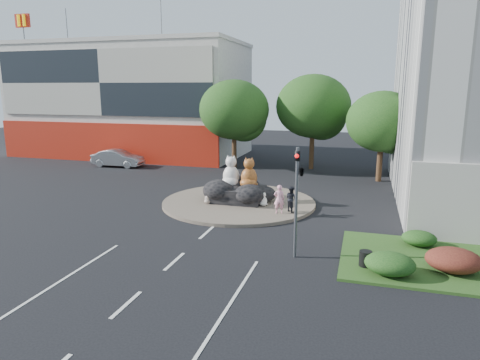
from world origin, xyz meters
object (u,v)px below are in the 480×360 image
(kitten_white, at_px, (263,199))
(pedestrian_dark, at_px, (291,199))
(parked_car, at_px, (118,158))
(cat_white, at_px, (231,171))
(cat_tabby, at_px, (249,173))
(litter_bin, at_px, (365,258))
(kitten_calico, at_px, (208,197))
(pedestrian_pink, at_px, (279,199))

(kitten_white, height_order, pedestrian_dark, pedestrian_dark)
(parked_car, bearing_deg, cat_white, -125.46)
(cat_tabby, distance_m, litter_bin, 11.39)
(litter_bin, bearing_deg, cat_tabby, 131.04)
(parked_car, distance_m, litter_bin, 29.49)
(litter_bin, bearing_deg, kitten_white, 128.89)
(kitten_calico, xyz_separation_m, pedestrian_dark, (5.45, -0.33, 0.36))
(cat_white, height_order, pedestrian_pink, cat_white)
(cat_white, relative_size, kitten_calico, 2.51)
(kitten_white, bearing_deg, parked_car, 125.31)
(cat_tabby, xyz_separation_m, pedestrian_pink, (2.42, -2.10, -1.06))
(cat_white, height_order, cat_tabby, cat_white)
(cat_white, relative_size, litter_bin, 3.21)
(kitten_calico, relative_size, kitten_white, 0.94)
(cat_white, relative_size, pedestrian_dark, 1.36)
(cat_white, distance_m, pedestrian_dark, 4.72)
(litter_bin, bearing_deg, cat_white, 135.30)
(cat_tabby, relative_size, pedestrian_dark, 1.31)
(kitten_calico, height_order, kitten_white, kitten_white)
(kitten_white, distance_m, pedestrian_pink, 1.88)
(cat_white, relative_size, kitten_white, 2.36)
(litter_bin, bearing_deg, pedestrian_dark, 122.11)
(kitten_white, relative_size, pedestrian_dark, 0.57)
(cat_tabby, distance_m, pedestrian_pink, 3.37)
(parked_car, bearing_deg, pedestrian_dark, -122.79)
(pedestrian_pink, height_order, parked_car, pedestrian_pink)
(cat_tabby, xyz_separation_m, pedestrian_dark, (3.05, -1.57, -1.14))
(cat_white, xyz_separation_m, pedestrian_pink, (3.65, -2.14, -1.10))
(cat_tabby, bearing_deg, cat_white, 169.19)
(pedestrian_pink, distance_m, pedestrian_dark, 0.82)
(kitten_calico, xyz_separation_m, litter_bin, (9.79, -7.25, -0.17))
(cat_white, relative_size, pedestrian_pink, 1.23)
(cat_tabby, bearing_deg, pedestrian_dark, -36.28)
(kitten_white, bearing_deg, pedestrian_dark, -46.12)
(kitten_calico, bearing_deg, pedestrian_dark, 0.97)
(cat_tabby, height_order, pedestrian_pink, cat_tabby)
(cat_white, height_order, litter_bin, cat_white)
(litter_bin, bearing_deg, parked_car, 141.86)
(pedestrian_pink, relative_size, parked_car, 0.34)
(pedestrian_pink, bearing_deg, cat_tabby, -53.57)
(pedestrian_dark, xyz_separation_m, parked_car, (-18.85, 11.29, -0.15))
(pedestrian_pink, bearing_deg, kitten_calico, -22.70)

